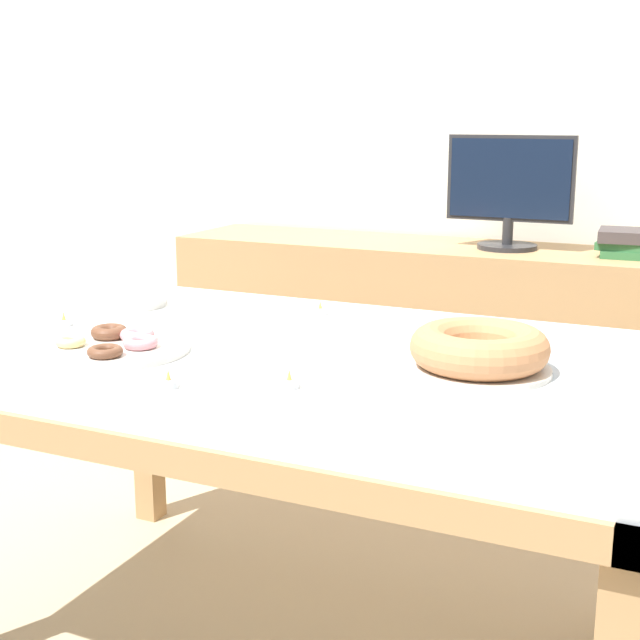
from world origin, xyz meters
name	(u,v)px	position (x,y,z in m)	size (l,w,h in m)	color
wall_back	(488,104)	(0.00, 1.57, 1.30)	(8.00, 0.10, 2.60)	silver
dining_table	(297,386)	(0.00, 0.00, 0.67)	(1.65, 1.06, 0.75)	silver
sideboard	(456,360)	(0.00, 1.27, 0.41)	(2.05, 0.44, 0.82)	tan
computer_monitor	(509,193)	(0.16, 1.27, 1.01)	(0.42, 0.20, 0.38)	#262628
book_stack	(635,243)	(0.57, 1.27, 0.86)	(0.24, 0.20, 0.09)	#2D6638
cake_chocolate_round	(479,350)	(0.41, 0.00, 0.80)	(0.29, 0.29, 0.09)	silver
pastry_platter	(114,346)	(-0.36, -0.18, 0.77)	(0.34, 0.34, 0.04)	silver
plate_stack	(128,296)	(-0.63, 0.23, 0.78)	(0.21, 0.21, 0.05)	silver
tealight_near_cakes	(64,322)	(-0.62, -0.04, 0.76)	(0.04, 0.04, 0.04)	silver
tealight_right_edge	(320,310)	(-0.11, 0.35, 0.76)	(0.04, 0.04, 0.04)	silver
tealight_centre	(169,383)	(-0.10, -0.35, 0.76)	(0.04, 0.04, 0.04)	silver
tealight_near_front	(289,383)	(0.11, -0.26, 0.76)	(0.04, 0.04, 0.04)	silver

